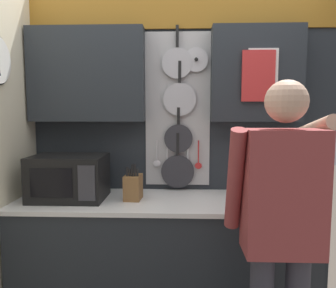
# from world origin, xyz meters

# --- Properties ---
(base_cabinet_counter) EXTENTS (2.03, 0.63, 0.92)m
(base_cabinet_counter) POSITION_xyz_m (0.00, -0.00, 0.46)
(base_cabinet_counter) COLOR #23282D
(base_cabinet_counter) RESTS_ON ground_plane
(back_wall_unit) EXTENTS (2.60, 0.23, 2.46)m
(back_wall_unit) POSITION_xyz_m (-0.01, 0.28, 1.49)
(back_wall_unit) COLOR #23282D
(back_wall_unit) RESTS_ON ground_plane
(microwave) EXTENTS (0.50, 0.36, 0.31)m
(microwave) POSITION_xyz_m (-0.65, -0.01, 1.08)
(microwave) COLOR black
(microwave) RESTS_ON base_cabinet_counter
(knife_block) EXTENTS (0.12, 0.16, 0.26)m
(knife_block) POSITION_xyz_m (-0.20, -0.01, 1.01)
(knife_block) COLOR brown
(knife_block) RESTS_ON base_cabinet_counter
(utensil_crock) EXTENTS (0.12, 0.12, 0.35)m
(utensil_crock) POSITION_xyz_m (0.87, -0.01, 1.01)
(utensil_crock) COLOR white
(utensil_crock) RESTS_ON base_cabinet_counter
(person) EXTENTS (0.54, 0.66, 1.69)m
(person) POSITION_xyz_m (0.63, -0.61, 1.01)
(person) COLOR #383842
(person) RESTS_ON ground_plane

